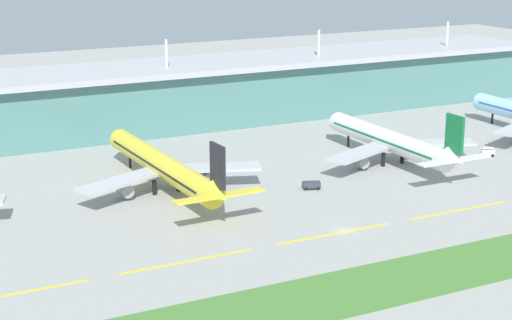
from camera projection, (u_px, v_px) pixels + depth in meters
name	position (u px, v px, depth m)	size (l,w,h in m)	color
ground_plane	(345.00, 230.00, 183.26)	(600.00, 600.00, 0.00)	#9E9E99
terminal_building	(161.00, 96.00, 274.57)	(288.00, 34.00, 29.53)	slate
airliner_near_middle	(164.00, 166.00, 208.78)	(48.78, 70.08, 18.90)	yellow
airliner_far_middle	(390.00, 141.00, 233.36)	(48.80, 61.69, 18.90)	silver
taxiway_stripe_west	(13.00, 294.00, 151.42)	(28.00, 0.70, 0.04)	yellow
taxiway_stripe_mid_west	(188.00, 261.00, 166.36)	(28.00, 0.70, 0.04)	yellow
taxiway_stripe_centre	(335.00, 234.00, 181.30)	(28.00, 0.70, 0.04)	yellow
taxiway_stripe_mid_east	(459.00, 210.00, 196.24)	(28.00, 0.70, 0.04)	yellow
grass_verge	(423.00, 275.00, 159.84)	(300.00, 18.00, 0.10)	#477A33
baggage_cart	(488.00, 152.00, 242.22)	(4.00, 3.50, 2.48)	silver
pushback_tug	(311.00, 185.00, 211.96)	(4.97, 3.81, 1.85)	#333842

